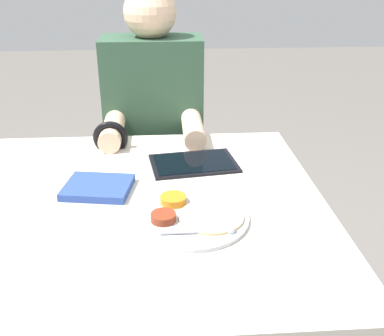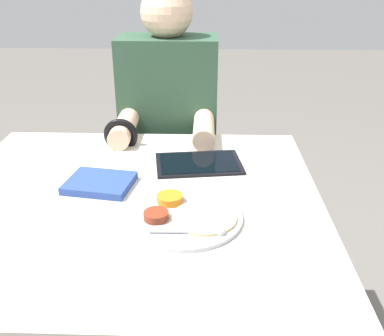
{
  "view_description": "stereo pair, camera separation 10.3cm",
  "coord_description": "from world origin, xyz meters",
  "px_view_note": "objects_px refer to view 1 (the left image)",
  "views": [
    {
      "loc": [
        0.09,
        -0.98,
        1.27
      ],
      "look_at": [
        0.16,
        0.05,
        0.78
      ],
      "focal_mm": 42.0,
      "sensor_mm": 36.0,
      "label": 1
    },
    {
      "loc": [
        0.19,
        -0.99,
        1.27
      ],
      "look_at": [
        0.16,
        0.05,
        0.78
      ],
      "focal_mm": 42.0,
      "sensor_mm": 36.0,
      "label": 2
    }
  ],
  "objects_px": {
    "tablet_device": "(194,163)",
    "thali_tray": "(190,216)",
    "person_diner": "(155,159)",
    "red_notebook": "(98,188)"
  },
  "relations": [
    {
      "from": "tablet_device",
      "to": "thali_tray",
      "type": "bearing_deg",
      "value": -95.38
    },
    {
      "from": "tablet_device",
      "to": "person_diner",
      "type": "bearing_deg",
      "value": 106.37
    },
    {
      "from": "thali_tray",
      "to": "red_notebook",
      "type": "xyz_separation_m",
      "value": [
        -0.23,
        0.16,
        0.0
      ]
    },
    {
      "from": "thali_tray",
      "to": "person_diner",
      "type": "distance_m",
      "value": 0.73
    },
    {
      "from": "thali_tray",
      "to": "red_notebook",
      "type": "relative_size",
      "value": 1.46
    },
    {
      "from": "red_notebook",
      "to": "person_diner",
      "type": "bearing_deg",
      "value": 75.93
    },
    {
      "from": "thali_tray",
      "to": "person_diner",
      "type": "relative_size",
      "value": 0.23
    },
    {
      "from": "tablet_device",
      "to": "person_diner",
      "type": "relative_size",
      "value": 0.22
    },
    {
      "from": "thali_tray",
      "to": "tablet_device",
      "type": "xyz_separation_m",
      "value": [
        0.03,
        0.3,
        -0.0
      ]
    },
    {
      "from": "tablet_device",
      "to": "person_diner",
      "type": "height_order",
      "value": "person_diner"
    }
  ]
}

